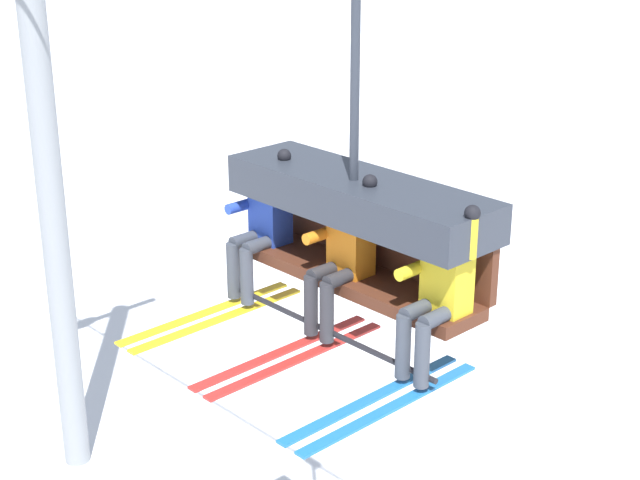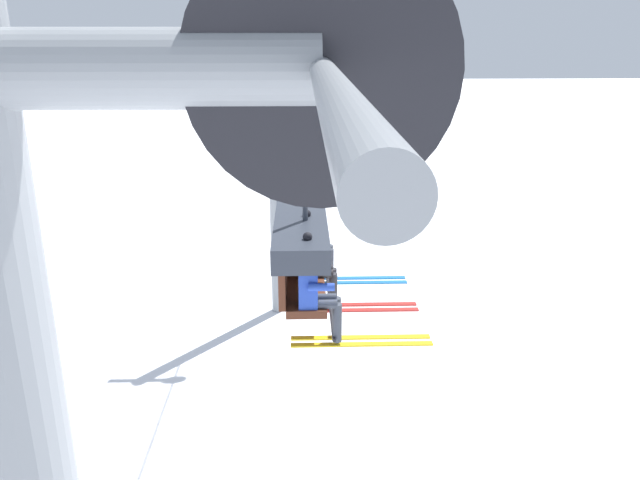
{
  "view_description": "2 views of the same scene",
  "coord_description": "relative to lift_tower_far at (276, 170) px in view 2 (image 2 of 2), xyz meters",
  "views": [
    {
      "loc": [
        4.9,
        -5.79,
        8.1
      ],
      "look_at": [
        -0.21,
        -0.97,
        5.41
      ],
      "focal_mm": 55.0,
      "sensor_mm": 36.0,
      "label": 1
    },
    {
      "loc": [
        -7.67,
        -0.76,
        8.24
      ],
      "look_at": [
        0.19,
        -1.0,
        5.55
      ],
      "focal_mm": 35.0,
      "sensor_mm": 36.0,
      "label": 2
    }
  ],
  "objects": [
    {
      "name": "chairlift_chair",
      "position": [
        -9.83,
        -0.71,
        1.24
      ],
      "size": [
        2.33,
        0.74,
        3.48
      ],
      "color": "#512819"
    },
    {
      "name": "lift_cable",
      "position": [
        -8.1,
        -0.78,
        3.78
      ],
      "size": [
        18.19,
        0.05,
        0.05
      ],
      "color": "gray"
    },
    {
      "name": "skier_orange",
      "position": [
        -9.83,
        -0.92,
        0.95
      ],
      "size": [
        0.48,
        1.7,
        1.34
      ],
      "color": "orange"
    },
    {
      "name": "skier_blue",
      "position": [
        -10.78,
        -0.92,
        0.95
      ],
      "size": [
        0.48,
        1.7,
        1.34
      ],
      "color": "#2847B7"
    },
    {
      "name": "skier_yellow",
      "position": [
        -8.88,
        -0.92,
        0.95
      ],
      "size": [
        0.48,
        1.7,
        1.34
      ],
      "color": "yellow"
    },
    {
      "name": "lift_tower_far",
      "position": [
        0.0,
        0.0,
        0.0
      ],
      "size": [
        0.36,
        1.88,
        8.44
      ],
      "color": "gray",
      "rests_on": "ground_plane"
    }
  ]
}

